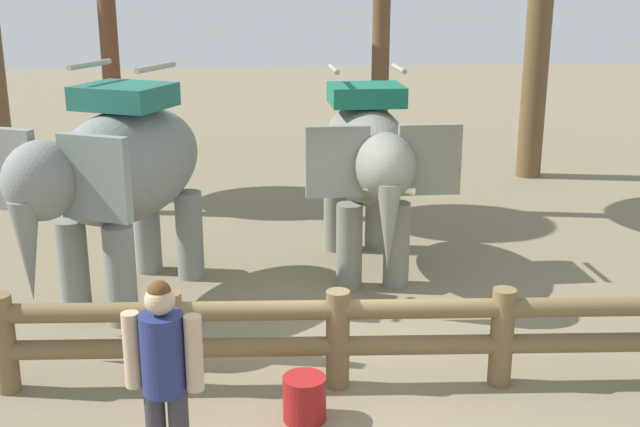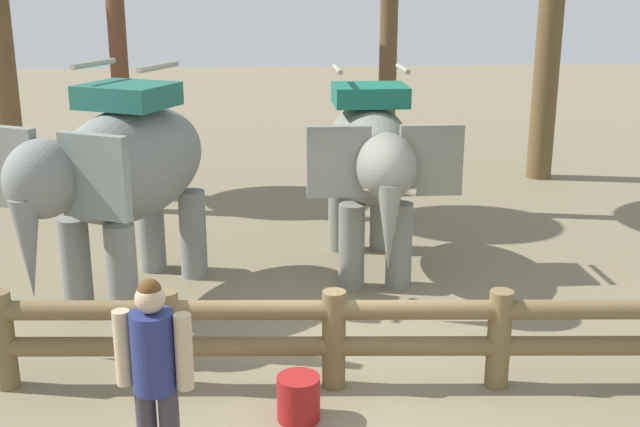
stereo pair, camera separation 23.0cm
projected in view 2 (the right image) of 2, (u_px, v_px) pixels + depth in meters
name	position (u px, v px, depth m)	size (l,w,h in m)	color
ground_plane	(332.00, 378.00, 8.47)	(60.00, 60.00, 0.00)	#7A6E53
log_fence	(334.00, 332.00, 8.15)	(6.94, 0.82, 1.05)	brown
elephant_near_left	(122.00, 172.00, 10.06)	(2.81, 3.58, 3.05)	gray
elephant_center	(371.00, 161.00, 11.06)	(1.92, 3.35, 2.89)	gray
tourist_woman_in_black	(155.00, 369.00, 6.43)	(0.63, 0.43, 1.82)	#37333C
feed_bucket	(299.00, 398.00, 7.64)	(0.41, 0.41, 0.44)	maroon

